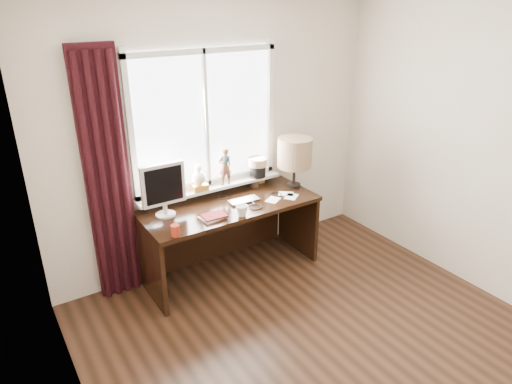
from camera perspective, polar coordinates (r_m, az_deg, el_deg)
floor at (r=3.74m, az=11.85°, el=-20.71°), size 3.50×4.00×0.00m
wall_back at (r=4.50m, az=-4.67°, el=6.84°), size 3.50×0.00×2.60m
wall_left at (r=2.23m, az=-20.22°, el=-13.08°), size 0.00×4.00×2.60m
laptop at (r=4.39m, az=-1.49°, el=-1.05°), size 0.31×0.21×0.02m
mug at (r=4.09m, az=-1.77°, el=-2.31°), size 0.15×0.15×0.11m
red_cup at (r=3.82m, az=-10.05°, el=-4.76°), size 0.07×0.07×0.10m
window at (r=4.40m, az=-5.84°, el=6.53°), size 1.52×0.22×1.40m
curtain at (r=4.09m, az=-18.00°, el=1.29°), size 0.38×0.09×2.25m
desk at (r=4.53m, az=-3.81°, el=-3.87°), size 1.70×0.70×0.75m
monitor at (r=4.09m, az=-11.51°, el=0.64°), size 0.40×0.18×0.49m
notebook_stack at (r=4.08m, az=-5.40°, el=-3.08°), size 0.24×0.19×0.03m
brush_holder at (r=4.72m, az=-0.21°, el=1.41°), size 0.09×0.09×0.25m
icon_frame at (r=4.79m, az=0.57°, el=1.79°), size 0.10×0.02×0.13m
table_lamp at (r=4.63m, az=4.87°, el=4.87°), size 0.35×0.35×0.52m
loose_papers at (r=4.50m, az=3.46°, el=-0.59°), size 0.38×0.26×0.00m
desk_cables at (r=4.40m, az=-0.31°, el=-1.07°), size 0.61×0.49×0.01m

